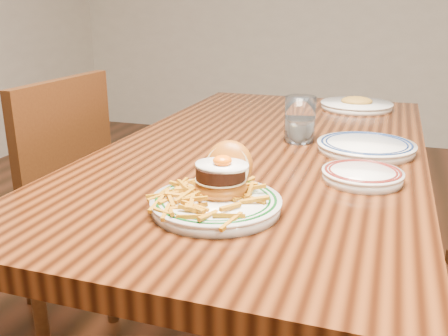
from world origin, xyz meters
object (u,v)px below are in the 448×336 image
(table, at_px, (266,174))
(chair_left, at_px, (41,213))
(main_plate, at_px, (218,192))
(side_plate, at_px, (362,174))

(table, distance_m, chair_left, 0.73)
(main_plate, relative_size, side_plate, 1.45)
(main_plate, bearing_deg, table, 90.04)
(side_plate, bearing_deg, chair_left, 171.05)
(table, relative_size, side_plate, 8.88)
(main_plate, bearing_deg, chair_left, 151.77)
(table, relative_size, main_plate, 6.11)
(side_plate, bearing_deg, main_plate, -138.83)
(chair_left, relative_size, side_plate, 5.15)
(main_plate, height_order, side_plate, main_plate)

